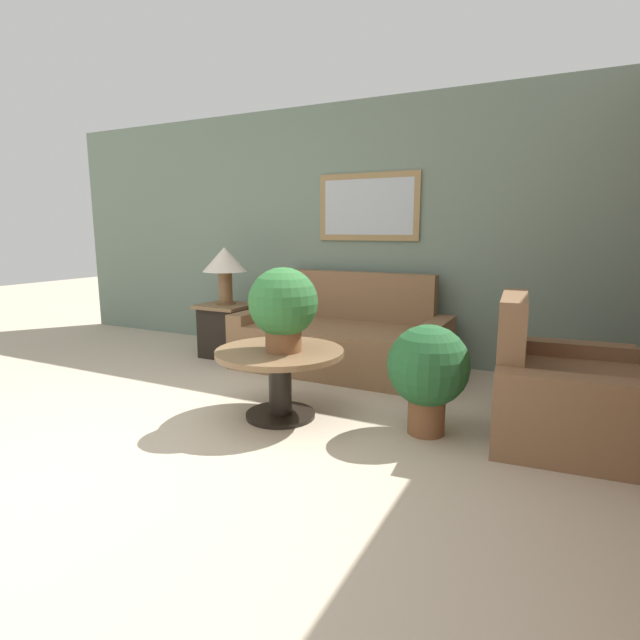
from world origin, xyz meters
The scene contains 9 objects.
ground_plane centered at (0.00, 0.00, 0.00)m, with size 20.00×20.00×0.00m, color #BCAD93.
wall_back centered at (0.01, 3.01, 1.31)m, with size 7.51×0.09×2.60m.
couch_main centered at (0.27, 2.44, 0.28)m, with size 1.97×0.97×0.91m.
armchair centered at (2.20, 1.62, 0.28)m, with size 0.99×1.21×0.91m.
coffee_table centered at (0.40, 1.07, 0.36)m, with size 0.91×0.91×0.50m.
side_table centered at (-1.03, 2.34, 0.29)m, with size 0.52×0.52×0.56m.
table_lamp centered at (-1.03, 2.34, 0.99)m, with size 0.46×0.46×0.60m.
potted_plant_on_table centered at (0.44, 1.05, 0.82)m, with size 0.48×0.48×0.58m.
potted_plant_floor centered at (1.41, 1.26, 0.43)m, with size 0.53×0.53×0.73m.
Camera 1 is at (2.20, -1.85, 1.33)m, focal length 28.00 mm.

